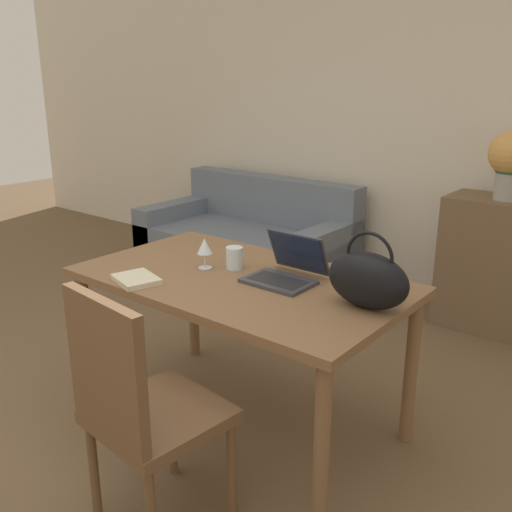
# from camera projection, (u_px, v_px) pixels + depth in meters

# --- Properties ---
(ground_plane) EXTENTS (14.00, 14.00, 0.00)m
(ground_plane) POSITION_uv_depth(u_px,v_px,m) (112.00, 491.00, 2.36)
(ground_plane) COLOR brown
(wall_back) EXTENTS (10.00, 0.06, 2.70)m
(wall_back) POSITION_uv_depth(u_px,v_px,m) (429.00, 118.00, 4.16)
(wall_back) COLOR beige
(wall_back) RESTS_ON ground_plane
(dining_table) EXTENTS (1.51, 0.87, 0.77)m
(dining_table) POSITION_uv_depth(u_px,v_px,m) (241.00, 294.00, 2.64)
(dining_table) COLOR brown
(dining_table) RESTS_ON ground_plane
(chair) EXTENTS (0.48, 0.48, 0.97)m
(chair) POSITION_uv_depth(u_px,v_px,m) (139.00, 404.00, 2.01)
(chair) COLOR brown
(chair) RESTS_ON ground_plane
(couch) EXTENTS (1.75, 0.93, 0.82)m
(couch) POSITION_uv_depth(u_px,v_px,m) (248.00, 245.00, 4.83)
(couch) COLOR slate
(couch) RESTS_ON ground_plane
(laptop) EXTENTS (0.30, 0.30, 0.21)m
(laptop) POSITION_uv_depth(u_px,v_px,m) (288.00, 267.00, 2.57)
(laptop) COLOR #38383D
(laptop) RESTS_ON dining_table
(drinking_glass) EXTENTS (0.08, 0.08, 0.11)m
(drinking_glass) POSITION_uv_depth(u_px,v_px,m) (234.00, 258.00, 2.72)
(drinking_glass) COLOR silver
(drinking_glass) RESTS_ON dining_table
(wine_glass) EXTENTS (0.07, 0.07, 0.15)m
(wine_glass) POSITION_uv_depth(u_px,v_px,m) (205.00, 247.00, 2.70)
(wine_glass) COLOR silver
(wine_glass) RESTS_ON dining_table
(handbag) EXTENTS (0.34, 0.16, 0.31)m
(handbag) POSITION_uv_depth(u_px,v_px,m) (368.00, 279.00, 2.24)
(handbag) COLOR black
(handbag) RESTS_ON dining_table
(flower_vase) EXTENTS (0.28, 0.28, 0.43)m
(flower_vase) POSITION_uv_depth(u_px,v_px,m) (511.00, 160.00, 3.54)
(flower_vase) COLOR #9E998E
(flower_vase) RESTS_ON sideboard
(book) EXTENTS (0.24, 0.22, 0.02)m
(book) POSITION_uv_depth(u_px,v_px,m) (136.00, 279.00, 2.55)
(book) COLOR beige
(book) RESTS_ON dining_table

